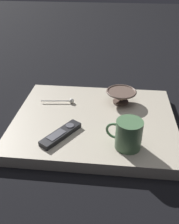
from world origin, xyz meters
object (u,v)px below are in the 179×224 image
teaspoon (67,101)px  tv_remote_near (61,134)px  cereal_bowl (121,96)px  coffee_mug (128,134)px

teaspoon → tv_remote_near: bearing=5.3°
teaspoon → tv_remote_near: same height
teaspoon → tv_remote_near: 0.24m
cereal_bowl → teaspoon: bearing=-83.3°
coffee_mug → teaspoon: size_ratio=0.86×
teaspoon → cereal_bowl: bearing=96.7°
cereal_bowl → coffee_mug: bearing=4.3°
cereal_bowl → tv_remote_near: (0.27, -0.22, -0.02)m
cereal_bowl → tv_remote_near: bearing=-39.1°
coffee_mug → tv_remote_near: (-0.03, -0.24, -0.04)m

